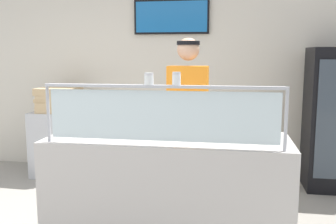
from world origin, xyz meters
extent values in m
plane|color=gray|center=(0.96, 1.00, 0.00)|extent=(12.00, 12.00, 0.00)
cube|color=silver|center=(0.96, 2.58, 1.35)|extent=(6.33, 0.08, 2.70)
cube|color=black|center=(0.66, 2.51, 2.10)|extent=(1.00, 0.04, 0.45)
cube|color=#1966B2|center=(0.66, 2.49, 2.10)|extent=(0.95, 0.01, 0.40)
cube|color=#BCB7B2|center=(0.96, 0.36, 0.47)|extent=(1.93, 0.72, 0.95)
cylinder|color=#B2B5BC|center=(0.10, 0.06, 1.17)|extent=(0.02, 0.02, 0.44)
cylinder|color=#B2B5BC|center=(1.83, 0.06, 1.17)|extent=(0.02, 0.02, 0.44)
cube|color=silver|center=(0.96, 0.06, 1.17)|extent=(1.67, 0.01, 0.36)
cube|color=#B2B5BC|center=(0.96, 0.06, 1.38)|extent=(1.73, 0.06, 0.02)
cylinder|color=#9EA0A8|center=(1.05, 0.46, 0.96)|extent=(0.41, 0.41, 0.01)
cylinder|color=tan|center=(1.05, 0.46, 0.97)|extent=(0.39, 0.39, 0.02)
cylinder|color=#D65B2D|center=(1.05, 0.46, 0.98)|extent=(0.33, 0.33, 0.01)
cube|color=#ADAFB7|center=(1.02, 0.44, 0.99)|extent=(0.09, 0.28, 0.01)
cylinder|color=white|center=(0.88, 0.06, 1.43)|extent=(0.07, 0.07, 0.07)
cylinder|color=white|center=(0.88, 0.06, 1.42)|extent=(0.06, 0.06, 0.04)
cylinder|color=silver|center=(0.88, 0.06, 1.47)|extent=(0.06, 0.06, 0.02)
cylinder|color=white|center=(1.07, 0.06, 1.43)|extent=(0.06, 0.06, 0.08)
cylinder|color=red|center=(1.07, 0.06, 1.42)|extent=(0.05, 0.05, 0.05)
cylinder|color=silver|center=(1.07, 0.06, 1.48)|extent=(0.06, 0.06, 0.02)
cylinder|color=#23232D|center=(0.94, 0.99, 0.47)|extent=(0.13, 0.13, 0.95)
cylinder|color=#23232D|center=(1.16, 0.99, 0.47)|extent=(0.13, 0.13, 0.95)
cube|color=orange|center=(1.05, 0.99, 1.23)|extent=(0.38, 0.21, 0.55)
sphere|color=tan|center=(1.05, 0.99, 1.66)|extent=(0.21, 0.21, 0.21)
cylinder|color=black|center=(1.05, 0.99, 1.71)|extent=(0.21, 0.21, 0.04)
cylinder|color=tan|center=(1.23, 0.77, 1.13)|extent=(0.08, 0.34, 0.08)
cylinder|color=green|center=(2.54, 1.95, 0.93)|extent=(0.06, 0.06, 0.20)
cube|color=#B7BABF|center=(-0.76, 2.09, 0.43)|extent=(0.70, 0.55, 0.86)
cube|color=tan|center=(-0.77, 2.09, 0.88)|extent=(0.50, 0.50, 0.04)
cube|color=tan|center=(-0.76, 2.09, 0.93)|extent=(0.50, 0.50, 0.04)
cube|color=tan|center=(-0.76, 2.09, 0.97)|extent=(0.50, 0.50, 0.04)
cube|color=tan|center=(-0.77, 2.09, 1.02)|extent=(0.50, 0.50, 0.04)
cube|color=tan|center=(-0.75, 2.09, 1.06)|extent=(0.48, 0.48, 0.04)
cube|color=tan|center=(-0.77, 2.09, 1.11)|extent=(0.50, 0.50, 0.04)
cube|color=tan|center=(-0.77, 2.09, 1.15)|extent=(0.50, 0.50, 0.04)
camera|label=1|loc=(1.45, -2.59, 1.61)|focal=40.81mm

